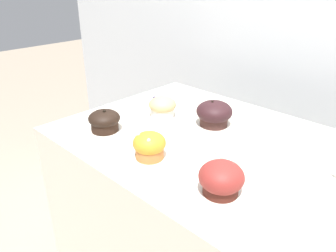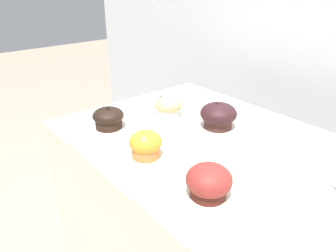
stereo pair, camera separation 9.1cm
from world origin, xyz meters
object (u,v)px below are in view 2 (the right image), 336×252
at_px(muffin_front_center, 209,182).
at_px(muffin_front_right, 108,118).
at_px(muffin_back_right, 168,107).
at_px(serving_plate, 241,152).
at_px(muffin_back_left, 146,144).
at_px(muffin_front_left, 218,116).

height_order(muffin_front_center, muffin_front_right, muffin_front_center).
height_order(muffin_back_right, serving_plate, muffin_back_right).
relative_size(muffin_back_left, serving_plate, 0.53).
height_order(muffin_back_left, muffin_front_right, muffin_back_left).
xyz_separation_m(muffin_front_center, muffin_back_left, (-0.22, -0.00, -0.00)).
bearing_deg(serving_plate, muffin_front_center, -70.24).
xyz_separation_m(muffin_back_right, muffin_front_right, (-0.05, -0.20, -0.00)).
distance_m(muffin_back_right, muffin_front_left, 0.17).
relative_size(muffin_front_left, muffin_front_right, 1.17).
xyz_separation_m(muffin_front_center, muffin_back_right, (-0.38, 0.21, -0.00)).
xyz_separation_m(muffin_back_left, muffin_front_left, (-0.00, 0.28, 0.00)).
distance_m(muffin_back_left, muffin_back_right, 0.27).
bearing_deg(muffin_back_right, muffin_front_center, -28.28).
bearing_deg(muffin_back_right, muffin_front_left, 21.30).
height_order(muffin_front_center, serving_plate, muffin_front_center).
relative_size(muffin_back_right, serving_plate, 0.56).
xyz_separation_m(muffin_front_center, muffin_front_left, (-0.22, 0.27, 0.00)).
bearing_deg(muffin_back_left, serving_plate, 53.48).
bearing_deg(muffin_front_left, muffin_back_left, -89.52).
distance_m(muffin_front_left, serving_plate, 0.17).
bearing_deg(serving_plate, muffin_back_right, 178.02).
height_order(muffin_front_center, muffin_front_left, muffin_front_left).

